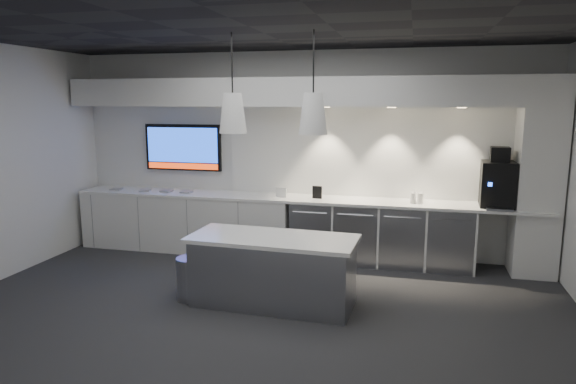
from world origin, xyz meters
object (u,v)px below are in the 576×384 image
(coffee_machine, at_px, (498,182))
(island, at_px, (273,270))
(bin, at_px, (192,278))
(wall_tv, at_px, (183,147))

(coffee_machine, bearing_deg, island, -141.48)
(island, height_order, bin, island)
(island, relative_size, bin, 3.82)
(wall_tv, xyz_separation_m, coffee_machine, (4.62, -0.25, -0.34))
(island, bearing_deg, bin, -173.00)
(wall_tv, height_order, coffee_machine, wall_tv)
(island, distance_m, bin, 0.97)
(bin, bearing_deg, wall_tv, 116.57)
(wall_tv, relative_size, coffee_machine, 1.59)
(bin, xyz_separation_m, coffee_machine, (3.54, 1.90, 0.98))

